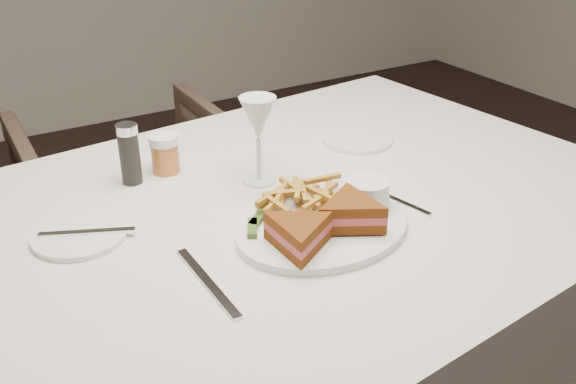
{
  "coord_description": "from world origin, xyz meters",
  "views": [
    {
      "loc": [
        -0.84,
        -0.96,
        1.32
      ],
      "look_at": [
        -0.32,
        -0.09,
        0.8
      ],
      "focal_mm": 40.0,
      "sensor_mm": 36.0,
      "label": 1
    }
  ],
  "objects": [
    {
      "name": "table",
      "position": [
        -0.32,
        -0.04,
        0.38
      ],
      "size": [
        1.52,
        1.1,
        0.75
      ],
      "primitive_type": "cube",
      "rotation": [
        0.0,
        0.0,
        0.11
      ],
      "color": "silver",
      "rests_on": "ground"
    },
    {
      "name": "chair_far",
      "position": [
        -0.32,
        0.92,
        0.33
      ],
      "size": [
        0.66,
        0.62,
        0.67
      ],
      "primitive_type": "imported",
      "rotation": [
        0.0,
        0.0,
        3.12
      ],
      "color": "#4E3B30",
      "rests_on": "ground"
    },
    {
      "name": "table_setting",
      "position": [
        -0.31,
        -0.08,
        0.79
      ],
      "size": [
        0.81,
        0.55,
        0.18
      ],
      "color": "white",
      "rests_on": "table"
    }
  ]
}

